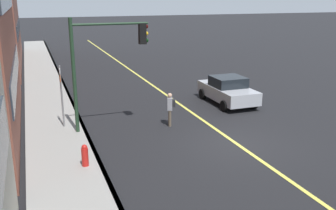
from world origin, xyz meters
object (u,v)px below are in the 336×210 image
car_silver (228,90)px  fire_hydrant (85,157)px  pedestrian_with_backpack (170,107)px  street_sign_post (61,93)px  traffic_light_mast (104,55)px

car_silver → fire_hydrant: (-5.82, 8.82, -0.30)m
pedestrian_with_backpack → fire_hydrant: pedestrian_with_backpack is taller
pedestrian_with_backpack → street_sign_post: street_sign_post is taller
pedestrian_with_backpack → traffic_light_mast: (0.27, 2.91, 2.54)m
car_silver → pedestrian_with_backpack: 5.03m
street_sign_post → traffic_light_mast: bearing=-116.1°
fire_hydrant → street_sign_post: bearing=3.9°
traffic_light_mast → street_sign_post: bearing=63.9°
car_silver → fire_hydrant: 10.57m
traffic_light_mast → fire_hydrant: 4.94m
pedestrian_with_backpack → fire_hydrant: bearing=127.1°
traffic_light_mast → car_silver: bearing=-73.2°
pedestrian_with_backpack → street_sign_post: bearing=76.2°
car_silver → pedestrian_with_backpack: bearing=119.4°
traffic_light_mast → street_sign_post: size_ratio=1.71×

